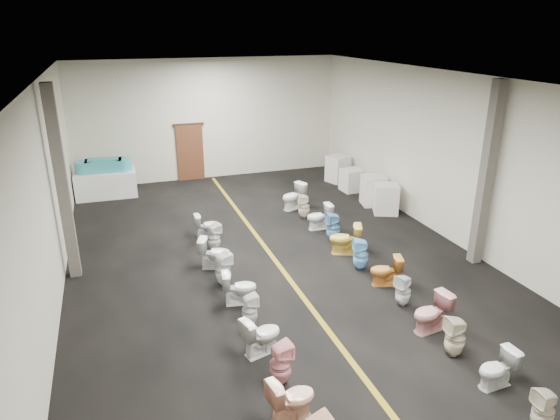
# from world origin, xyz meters

# --- Properties ---
(floor) EXTENTS (16.00, 16.00, 0.00)m
(floor) POSITION_xyz_m (0.00, 0.00, 0.00)
(floor) COLOR black
(floor) RESTS_ON ground
(ceiling) EXTENTS (16.00, 16.00, 0.00)m
(ceiling) POSITION_xyz_m (0.00, 0.00, 4.50)
(ceiling) COLOR black
(ceiling) RESTS_ON ground
(wall_back) EXTENTS (10.00, 0.00, 10.00)m
(wall_back) POSITION_xyz_m (0.00, 8.00, 2.25)
(wall_back) COLOR beige
(wall_back) RESTS_ON ground
(wall_front) EXTENTS (10.00, 0.00, 10.00)m
(wall_front) POSITION_xyz_m (0.00, -8.00, 2.25)
(wall_front) COLOR beige
(wall_front) RESTS_ON ground
(wall_left) EXTENTS (0.00, 16.00, 16.00)m
(wall_left) POSITION_xyz_m (-5.00, 0.00, 2.25)
(wall_left) COLOR beige
(wall_left) RESTS_ON ground
(wall_right) EXTENTS (0.00, 16.00, 16.00)m
(wall_right) POSITION_xyz_m (5.00, 0.00, 2.25)
(wall_right) COLOR beige
(wall_right) RESTS_ON ground
(aisle_stripe) EXTENTS (0.12, 15.60, 0.01)m
(aisle_stripe) POSITION_xyz_m (0.00, 0.00, 0.00)
(aisle_stripe) COLOR olive
(aisle_stripe) RESTS_ON floor
(back_door) EXTENTS (1.00, 0.10, 2.10)m
(back_door) POSITION_xyz_m (-0.80, 7.94, 1.05)
(back_door) COLOR #562D19
(back_door) RESTS_ON floor
(door_frame) EXTENTS (1.15, 0.08, 0.10)m
(door_frame) POSITION_xyz_m (-0.80, 7.95, 2.12)
(door_frame) COLOR #331C11
(door_frame) RESTS_ON back_door
(column_left) EXTENTS (0.25, 0.25, 4.50)m
(column_left) POSITION_xyz_m (-4.75, 1.00, 2.25)
(column_left) COLOR #59544C
(column_left) RESTS_ON floor
(column_right) EXTENTS (0.25, 0.25, 4.50)m
(column_right) POSITION_xyz_m (4.75, -1.50, 2.25)
(column_right) COLOR #59544C
(column_right) RESTS_ON floor
(display_table) EXTENTS (2.04, 1.05, 0.90)m
(display_table) POSITION_xyz_m (-3.93, 6.87, 0.45)
(display_table) COLOR white
(display_table) RESTS_ON floor
(bathtub) EXTENTS (1.86, 0.73, 0.55)m
(bathtub) POSITION_xyz_m (-3.93, 6.87, 1.07)
(bathtub) COLOR teal
(bathtub) RESTS_ON display_table
(appliance_crate_a) EXTENTS (0.96, 0.96, 0.94)m
(appliance_crate_a) POSITION_xyz_m (4.40, 2.28, 0.47)
(appliance_crate_a) COLOR silver
(appliance_crate_a) RESTS_ON floor
(appliance_crate_b) EXTENTS (0.84, 0.84, 0.98)m
(appliance_crate_b) POSITION_xyz_m (4.40, 3.10, 0.49)
(appliance_crate_b) COLOR silver
(appliance_crate_b) RESTS_ON floor
(appliance_crate_c) EXTENTS (0.74, 0.74, 0.79)m
(appliance_crate_c) POSITION_xyz_m (4.40, 4.65, 0.39)
(appliance_crate_c) COLOR silver
(appliance_crate_c) RESTS_ON floor
(appliance_crate_d) EXTENTS (0.89, 0.89, 1.00)m
(appliance_crate_d) POSITION_xyz_m (4.40, 5.82, 0.50)
(appliance_crate_d) COLOR silver
(appliance_crate_d) RESTS_ON floor
(toilet_left_2) EXTENTS (0.79, 0.53, 0.75)m
(toilet_left_2) POSITION_xyz_m (-1.49, -5.05, 0.38)
(toilet_left_2) COLOR #FFBC9B
(toilet_left_2) RESTS_ON floor
(toilet_left_3) EXTENTS (0.41, 0.40, 0.79)m
(toilet_left_3) POSITION_xyz_m (-1.38, -4.25, 0.39)
(toilet_left_3) COLOR pink
(toilet_left_3) RESTS_ON floor
(toilet_left_4) EXTENTS (0.83, 0.61, 0.76)m
(toilet_left_4) POSITION_xyz_m (-1.44, -3.34, 0.38)
(toilet_left_4) COLOR silver
(toilet_left_4) RESTS_ON floor
(toilet_left_5) EXTENTS (0.34, 0.34, 0.68)m
(toilet_left_5) POSITION_xyz_m (-1.39, -2.41, 0.34)
(toilet_left_5) COLOR silver
(toilet_left_5) RESTS_ON floor
(toilet_left_6) EXTENTS (0.79, 0.53, 0.74)m
(toilet_left_6) POSITION_xyz_m (-1.37, -1.53, 0.37)
(toilet_left_6) COLOR white
(toilet_left_6) RESTS_ON floor
(toilet_left_7) EXTENTS (0.47, 0.47, 0.79)m
(toilet_left_7) POSITION_xyz_m (-1.52, -0.63, 0.40)
(toilet_left_7) COLOR white
(toilet_left_7) RESTS_ON floor
(toilet_left_8) EXTENTS (0.88, 0.70, 0.79)m
(toilet_left_8) POSITION_xyz_m (-1.52, 0.27, 0.39)
(toilet_left_8) COLOR white
(toilet_left_8) RESTS_ON floor
(toilet_left_9) EXTENTS (0.44, 0.43, 0.75)m
(toilet_left_9) POSITION_xyz_m (-1.32, 1.28, 0.37)
(toilet_left_9) COLOR silver
(toilet_left_9) RESTS_ON floor
(toilet_left_10) EXTENTS (0.70, 0.41, 0.71)m
(toilet_left_10) POSITION_xyz_m (-1.33, 2.18, 0.36)
(toilet_left_10) COLOR white
(toilet_left_10) RESTS_ON floor
(toilet_right_0) EXTENTS (0.33, 0.32, 0.69)m
(toilet_right_0) POSITION_xyz_m (1.94, -6.43, 0.35)
(toilet_right_0) COLOR beige
(toilet_right_0) RESTS_ON floor
(toilet_right_1) EXTENTS (0.68, 0.41, 0.68)m
(toilet_right_1) POSITION_xyz_m (1.95, -5.47, 0.34)
(toilet_right_1) COLOR silver
(toilet_right_1) RESTS_ON floor
(toilet_right_2) EXTENTS (0.40, 0.39, 0.79)m
(toilet_right_2) POSITION_xyz_m (1.81, -4.55, 0.39)
(toilet_right_2) COLOR beige
(toilet_right_2) RESTS_ON floor
(toilet_right_3) EXTENTS (0.82, 0.53, 0.79)m
(toilet_right_3) POSITION_xyz_m (1.88, -3.75, 0.39)
(toilet_right_3) COLOR #D89192
(toilet_right_3) RESTS_ON floor
(toilet_right_4) EXTENTS (0.42, 0.42, 0.72)m
(toilet_right_4) POSITION_xyz_m (1.87, -2.76, 0.36)
(toilet_right_4) COLOR silver
(toilet_right_4) RESTS_ON floor
(toilet_right_5) EXTENTS (0.79, 0.59, 0.72)m
(toilet_right_5) POSITION_xyz_m (1.98, -1.85, 0.36)
(toilet_right_5) COLOR orange
(toilet_right_5) RESTS_ON floor
(toilet_right_6) EXTENTS (0.46, 0.45, 0.81)m
(toilet_right_6) POSITION_xyz_m (1.80, -0.97, 0.41)
(toilet_right_6) COLOR #7AC8F6
(toilet_right_6) RESTS_ON floor
(toilet_right_7) EXTENTS (0.92, 0.74, 0.83)m
(toilet_right_7) POSITION_xyz_m (1.84, -0.04, 0.41)
(toilet_right_7) COLOR #EDC24D
(toilet_right_7) RESTS_ON floor
(toilet_right_8) EXTENTS (0.40, 0.40, 0.82)m
(toilet_right_8) POSITION_xyz_m (1.90, 0.82, 0.41)
(toilet_right_8) COLOR #66A8DB
(toilet_right_8) RESTS_ON floor
(toilet_right_9) EXTENTS (0.75, 0.43, 0.75)m
(toilet_right_9) POSITION_xyz_m (1.88, 1.74, 0.38)
(toilet_right_9) COLOR white
(toilet_right_9) RESTS_ON floor
(toilet_right_10) EXTENTS (0.42, 0.41, 0.77)m
(toilet_right_10) POSITION_xyz_m (1.78, 2.68, 0.38)
(toilet_right_10) COLOR #F1E5C5
(toilet_right_10) RESTS_ON floor
(toilet_right_11) EXTENTS (0.94, 0.75, 0.84)m
(toilet_right_11) POSITION_xyz_m (1.77, 3.57, 0.42)
(toilet_right_11) COLOR white
(toilet_right_11) RESTS_ON floor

